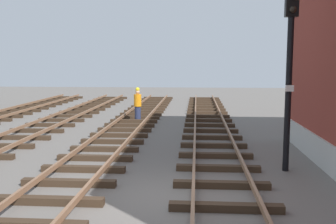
% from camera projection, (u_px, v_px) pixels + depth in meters
% --- Properties ---
extents(ground_plane, '(80.00, 80.00, 0.00)m').
position_uv_depth(ground_plane, '(169.00, 197.00, 9.45)').
color(ground_plane, '#605B56').
extents(track_near_building, '(2.50, 50.87, 0.32)m').
position_uv_depth(track_near_building, '(224.00, 194.00, 9.34)').
color(track_near_building, '#38281C').
rests_on(track_near_building, ground).
extents(track_centre, '(2.50, 50.87, 0.32)m').
position_uv_depth(track_centre, '(60.00, 190.00, 9.62)').
color(track_centre, '#38281C').
rests_on(track_centre, ground).
extents(signal_mast, '(0.36, 0.40, 5.61)m').
position_uv_depth(signal_mast, '(290.00, 52.00, 11.29)').
color(signal_mast, black).
rests_on(signal_mast, ground).
extents(track_worker_foreground, '(0.40, 0.40, 1.87)m').
position_uv_depth(track_worker_foreground, '(138.00, 105.00, 21.10)').
color(track_worker_foreground, '#262D4C').
rests_on(track_worker_foreground, ground).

